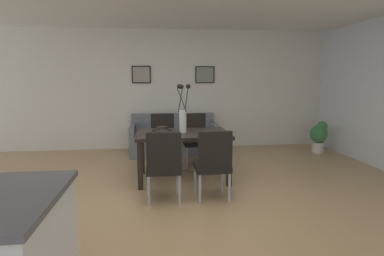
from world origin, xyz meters
The scene contains 16 objects.
ground_plane centered at (0.00, 0.00, 0.00)m, with size 9.00×9.00×0.00m, color tan.
back_wall_panel centered at (0.00, 3.25, 1.30)m, with size 9.00×0.10×2.60m, color silver.
dining_table centered at (0.16, 0.95, 0.65)m, with size 1.40×0.88×0.74m.
dining_chair_near_left centered at (-0.16, 0.10, 0.51)m, with size 0.44×0.44×0.92m.
dining_chair_near_right centered at (-0.13, 1.82, 0.51)m, with size 0.46×0.46×0.92m.
dining_chair_far_left centered at (0.47, 0.10, 0.51)m, with size 0.45×0.45×0.92m.
dining_chair_far_right centered at (0.46, 1.79, 0.51)m, with size 0.45×0.45×0.92m.
centerpiece_vase centered at (0.16, 0.95, 1.02)m, with size 0.21×0.23×0.73m.
placemat_near_left centered at (-0.15, 0.75, 0.74)m, with size 0.32×0.32×0.01m, color black.
bowl_near_left centered at (-0.15, 0.75, 0.78)m, with size 0.17×0.17×0.07m.
placemat_near_right centered at (-0.15, 1.15, 0.74)m, with size 0.32×0.32×0.01m, color black.
bowl_near_right centered at (-0.15, 1.15, 0.78)m, with size 0.17×0.17×0.07m.
sofa centered at (0.13, 2.70, 0.28)m, with size 1.78×0.84×0.80m.
framed_picture_left centered at (-0.53, 3.18, 1.63)m, with size 0.40×0.03×0.37m.
framed_picture_center centered at (0.86, 3.18, 1.63)m, with size 0.43×0.03×0.37m.
potted_plant centered at (3.16, 2.34, 0.37)m, with size 0.36×0.36×0.67m.
Camera 1 is at (-0.26, -3.69, 1.57)m, focal length 29.04 mm.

